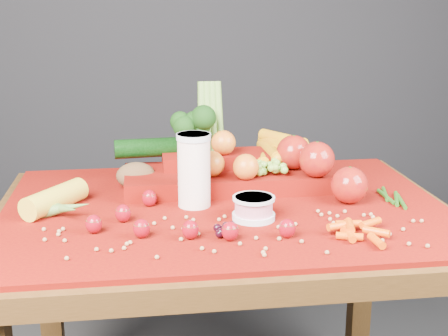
{
  "coord_description": "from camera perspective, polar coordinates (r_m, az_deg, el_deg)",
  "views": [
    {
      "loc": [
        -0.19,
        -1.4,
        1.25
      ],
      "look_at": [
        0.0,
        0.02,
        0.85
      ],
      "focal_mm": 50.0,
      "sensor_mm": 36.0,
      "label": 1
    }
  ],
  "objects": [
    {
      "name": "dark_grape_cluster",
      "position": [
        1.32,
        0.27,
        -5.54
      ],
      "size": [
        0.06,
        0.05,
        0.03
      ],
      "primitive_type": null,
      "color": "black",
      "rests_on": "red_cloth"
    },
    {
      "name": "strawberry_scatter",
      "position": [
        1.34,
        -4.76,
        -4.75
      ],
      "size": [
        0.44,
        0.28,
        0.04
      ],
      "color": "maroon",
      "rests_on": "red_cloth"
    },
    {
      "name": "potato",
      "position": [
        1.63,
        -8.04,
        -0.69
      ],
      "size": [
        0.1,
        0.07,
        0.07
      ],
      "primitive_type": "ellipsoid",
      "color": "brown",
      "rests_on": "red_cloth"
    },
    {
      "name": "produce_mound",
      "position": [
        1.63,
        1.39,
        0.35
      ],
      "size": [
        0.61,
        0.38,
        0.27
      ],
      "color": "#711003",
      "rests_on": "red_cloth"
    },
    {
      "name": "table",
      "position": [
        1.54,
        0.1,
        -7.22
      ],
      "size": [
        1.1,
        0.8,
        0.75
      ],
      "color": "#34200B",
      "rests_on": "ground"
    },
    {
      "name": "baby_carrot_pile",
      "position": [
        1.33,
        12.48,
        -5.59
      ],
      "size": [
        0.17,
        0.17,
        0.03
      ],
      "primitive_type": null,
      "color": "#E14E07",
      "rests_on": "red_cloth"
    },
    {
      "name": "soybean_scatter",
      "position": [
        1.31,
        1.3,
        -6.09
      ],
      "size": [
        0.84,
        0.24,
        0.01
      ],
      "primitive_type": null,
      "color": "#AD7C4A",
      "rests_on": "red_cloth"
    },
    {
      "name": "corn_ear",
      "position": [
        1.48,
        -14.85,
        -3.35
      ],
      "size": [
        0.25,
        0.27,
        0.06
      ],
      "rotation": [
        0.0,
        0.0,
        0.98
      ],
      "color": "gold",
      "rests_on": "red_cloth"
    },
    {
      "name": "green_bean_pile",
      "position": [
        1.59,
        14.91,
        -2.63
      ],
      "size": [
        0.14,
        0.12,
        0.01
      ],
      "primitive_type": null,
      "color": "#205413",
      "rests_on": "red_cloth"
    },
    {
      "name": "milk_glass",
      "position": [
        1.47,
        -2.76,
        0.04
      ],
      "size": [
        0.08,
        0.08,
        0.18
      ],
      "rotation": [
        0.0,
        0.0,
        0.2
      ],
      "color": "white",
      "rests_on": "red_cloth"
    },
    {
      "name": "red_cloth",
      "position": [
        1.5,
        0.1,
        -3.67
      ],
      "size": [
        1.05,
        0.75,
        0.01
      ],
      "primitive_type": "cube",
      "color": "#711003",
      "rests_on": "table"
    },
    {
      "name": "yogurt_bowl",
      "position": [
        1.4,
        2.73,
        -3.59
      ],
      "size": [
        0.1,
        0.1,
        0.05
      ],
      "rotation": [
        0.0,
        0.0,
        -0.35
      ],
      "color": "silver",
      "rests_on": "red_cloth"
    }
  ]
}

